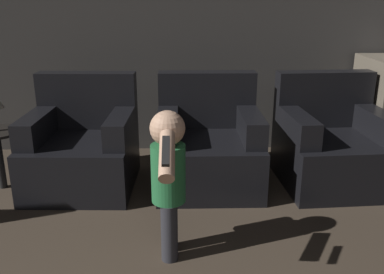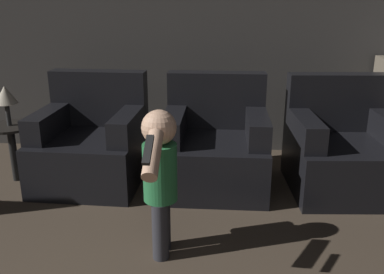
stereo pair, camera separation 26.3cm
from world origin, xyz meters
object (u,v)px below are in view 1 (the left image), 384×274
armchair_left (83,148)px  person_toddler (168,174)px  armchair_right (332,146)px  armchair_middle (208,147)px

armchair_left → person_toddler: (0.71, -1.02, 0.21)m
armchair_left → armchair_right: 2.00m
armchair_right → armchair_middle: bearing=176.2°
armchair_left → armchair_right: (2.00, -0.00, 0.00)m
armchair_middle → person_toddler: (-0.29, -1.02, 0.21)m
armchair_left → person_toddler: person_toddler is taller
armchair_right → person_toddler: person_toddler is taller
armchair_right → armchair_left: bearing=176.2°
person_toddler → armchair_middle: bearing=-17.5°
armchair_right → person_toddler: size_ratio=0.99×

